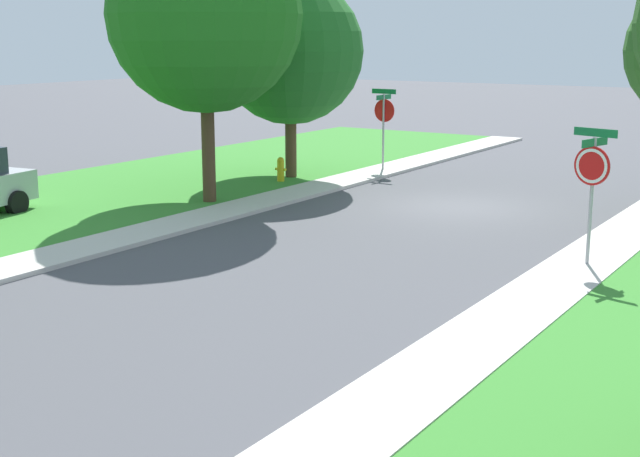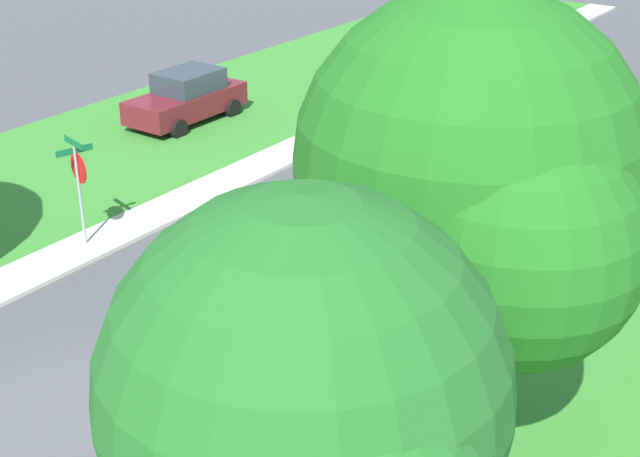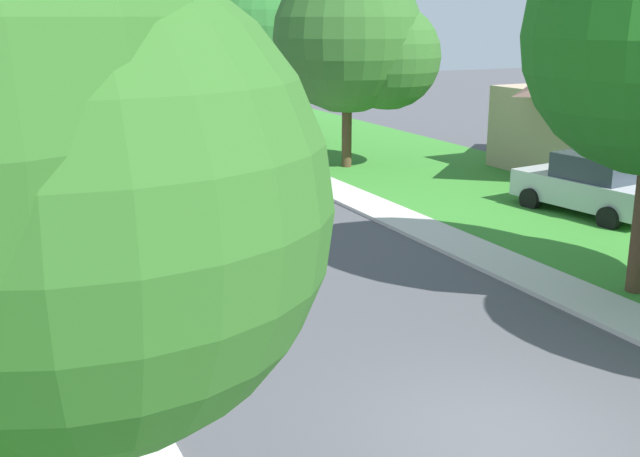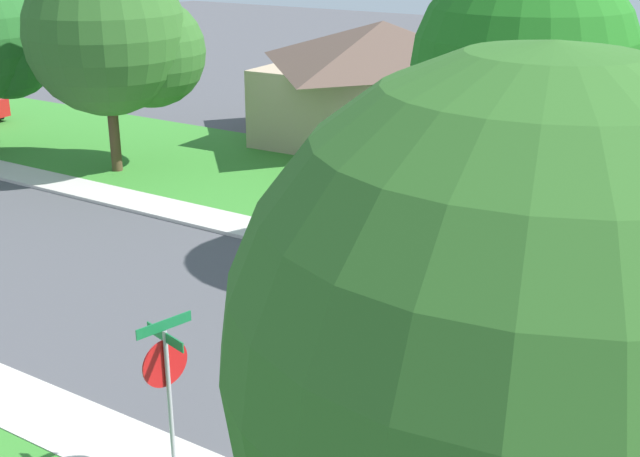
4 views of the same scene
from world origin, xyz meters
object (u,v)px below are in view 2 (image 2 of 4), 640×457
Objects in this scene: car_maroon_far_down_street at (187,97)px; tree_across_left at (479,182)px; car_black_near_corner at (496,11)px; tree_across_right at (314,416)px; stop_sign_far_corner at (78,175)px.

tree_across_left reaches higher than car_maroon_far_down_street.
car_black_near_corner is 1.02× the size of car_maroon_far_down_street.
tree_across_left is (15.55, -9.97, 4.00)m from car_maroon_far_down_street.
tree_across_right is at bearing -42.46° from car_maroon_far_down_street.
stop_sign_far_corner is 9.61m from car_maroon_far_down_street.
car_black_near_corner is 18.98m from car_maroon_far_down_street.
car_black_near_corner and car_maroon_far_down_street have the same top height.
tree_across_left is at bearing -65.32° from car_black_near_corner.
car_maroon_far_down_street is 18.90m from tree_across_left.
tree_across_left reaches higher than tree_across_right.
car_black_near_corner is at bearing 114.68° from tree_across_left.
car_maroon_far_down_street is 0.68× the size of tree_across_right.
tree_across_left reaches higher than stop_sign_far_corner.
car_maroon_far_down_street is (-2.31, -18.84, 0.00)m from car_black_near_corner.
tree_across_right is (16.07, -14.70, 3.01)m from car_maroon_far_down_street.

